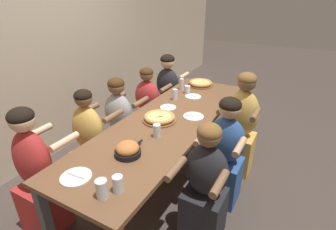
{
  "coord_description": "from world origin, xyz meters",
  "views": [
    {
      "loc": [
        -2.16,
        -1.19,
        2.01
      ],
      "look_at": [
        0.0,
        0.0,
        0.82
      ],
      "focal_mm": 28.0,
      "sensor_mm": 36.0,
      "label": 1
    }
  ],
  "objects_px": {
    "diner_near_midright": "(241,128)",
    "diner_near_center": "(224,156)",
    "empty_plate_c": "(76,177)",
    "drinking_glass_a": "(157,132)",
    "skillet_bowl": "(128,150)",
    "empty_plate_d": "(168,107)",
    "empty_plate_a": "(193,116)",
    "drinking_glass_d": "(175,95)",
    "diner_far_right": "(168,94)",
    "diner_far_midleft": "(91,147)",
    "diner_far_center": "(120,127)",
    "pizza_board_main": "(201,83)",
    "diner_far_left": "(38,178)",
    "cocktail_glass_blue": "(187,90)",
    "diner_near_midleft": "(205,190)",
    "drinking_glass_b": "(102,190)",
    "pizza_board_second": "(159,118)",
    "drinking_glass_e": "(118,185)",
    "drinking_glass_c": "(182,84)",
    "diner_far_midright": "(148,110)",
    "empty_plate_b": "(193,97)"
  },
  "relations": [
    {
      "from": "pizza_board_main",
      "to": "diner_far_left",
      "type": "relative_size",
      "value": 0.28
    },
    {
      "from": "pizza_board_main",
      "to": "diner_near_center",
      "type": "height_order",
      "value": "diner_near_center"
    },
    {
      "from": "diner_far_left",
      "to": "diner_far_center",
      "type": "bearing_deg",
      "value": 90.0
    },
    {
      "from": "empty_plate_c",
      "to": "skillet_bowl",
      "type": "bearing_deg",
      "value": -20.93
    },
    {
      "from": "empty_plate_b",
      "to": "diner_far_center",
      "type": "distance_m",
      "value": 0.99
    },
    {
      "from": "empty_plate_b",
      "to": "pizza_board_main",
      "type": "bearing_deg",
      "value": 10.94
    },
    {
      "from": "drinking_glass_a",
      "to": "drinking_glass_c",
      "type": "bearing_deg",
      "value": 16.25
    },
    {
      "from": "pizza_board_second",
      "to": "drinking_glass_e",
      "type": "xyz_separation_m",
      "value": [
        -1.05,
        -0.3,
        0.02
      ]
    },
    {
      "from": "pizza_board_main",
      "to": "diner_far_midright",
      "type": "bearing_deg",
      "value": 136.43
    },
    {
      "from": "skillet_bowl",
      "to": "empty_plate_d",
      "type": "distance_m",
      "value": 1.01
    },
    {
      "from": "drinking_glass_b",
      "to": "drinking_glass_c",
      "type": "distance_m",
      "value": 2.16
    },
    {
      "from": "empty_plate_c",
      "to": "drinking_glass_a",
      "type": "height_order",
      "value": "drinking_glass_a"
    },
    {
      "from": "drinking_glass_b",
      "to": "drinking_glass_d",
      "type": "bearing_deg",
      "value": 11.85
    },
    {
      "from": "cocktail_glass_blue",
      "to": "drinking_glass_d",
      "type": "height_order",
      "value": "drinking_glass_d"
    },
    {
      "from": "skillet_bowl",
      "to": "empty_plate_a",
      "type": "bearing_deg",
      "value": -11.32
    },
    {
      "from": "pizza_board_main",
      "to": "diner_far_left",
      "type": "height_order",
      "value": "diner_far_left"
    },
    {
      "from": "empty_plate_b",
      "to": "drinking_glass_b",
      "type": "height_order",
      "value": "drinking_glass_b"
    },
    {
      "from": "diner_far_right",
      "to": "diner_far_midleft",
      "type": "bearing_deg",
      "value": -90.0
    },
    {
      "from": "empty_plate_b",
      "to": "empty_plate_d",
      "type": "height_order",
      "value": "same"
    },
    {
      "from": "skillet_bowl",
      "to": "diner_far_right",
      "type": "distance_m",
      "value": 2.03
    },
    {
      "from": "diner_near_midright",
      "to": "diner_near_center",
      "type": "xyz_separation_m",
      "value": [
        -0.58,
        -0.0,
        -0.04
      ]
    },
    {
      "from": "cocktail_glass_blue",
      "to": "diner_far_left",
      "type": "xyz_separation_m",
      "value": [
        -1.94,
        0.49,
        -0.26
      ]
    },
    {
      "from": "pizza_board_main",
      "to": "drinking_glass_e",
      "type": "height_order",
      "value": "drinking_glass_e"
    },
    {
      "from": "empty_plate_d",
      "to": "diner_near_center",
      "type": "xyz_separation_m",
      "value": [
        -0.27,
        -0.78,
        -0.25
      ]
    },
    {
      "from": "drinking_glass_b",
      "to": "empty_plate_a",
      "type": "bearing_deg",
      "value": -1.48
    },
    {
      "from": "pizza_board_main",
      "to": "cocktail_glass_blue",
      "type": "distance_m",
      "value": 0.35
    },
    {
      "from": "pizza_board_second",
      "to": "drinking_glass_c",
      "type": "xyz_separation_m",
      "value": [
        0.97,
        0.22,
        0.03
      ]
    },
    {
      "from": "cocktail_glass_blue",
      "to": "drinking_glass_b",
      "type": "distance_m",
      "value": 2.04
    },
    {
      "from": "empty_plate_a",
      "to": "empty_plate_d",
      "type": "relative_size",
      "value": 1.2
    },
    {
      "from": "pizza_board_main",
      "to": "diner_far_midleft",
      "type": "bearing_deg",
      "value": 162.22
    },
    {
      "from": "pizza_board_second",
      "to": "cocktail_glass_blue",
      "type": "bearing_deg",
      "value": 5.74
    },
    {
      "from": "diner_far_center",
      "to": "diner_near_midleft",
      "type": "bearing_deg",
      "value": -21.76
    },
    {
      "from": "diner_far_midleft",
      "to": "empty_plate_a",
      "type": "bearing_deg",
      "value": 38.96
    },
    {
      "from": "pizza_board_main",
      "to": "skillet_bowl",
      "type": "relative_size",
      "value": 1.08
    },
    {
      "from": "empty_plate_c",
      "to": "drinking_glass_a",
      "type": "relative_size",
      "value": 1.8
    },
    {
      "from": "diner_far_right",
      "to": "diner_near_midright",
      "type": "xyz_separation_m",
      "value": [
        -0.59,
        -1.29,
        0.03
      ]
    },
    {
      "from": "drinking_glass_a",
      "to": "diner_near_midleft",
      "type": "height_order",
      "value": "diner_near_midleft"
    },
    {
      "from": "empty_plate_a",
      "to": "drinking_glass_d",
      "type": "bearing_deg",
      "value": 50.0
    },
    {
      "from": "empty_plate_a",
      "to": "diner_far_right",
      "type": "xyz_separation_m",
      "value": [
        0.98,
        0.86,
        -0.24
      ]
    },
    {
      "from": "skillet_bowl",
      "to": "drinking_glass_e",
      "type": "distance_m",
      "value": 0.43
    },
    {
      "from": "drinking_glass_a",
      "to": "drinking_glass_e",
      "type": "bearing_deg",
      "value": -168.81
    },
    {
      "from": "empty_plate_a",
      "to": "diner_far_midright",
      "type": "relative_size",
      "value": 0.2
    },
    {
      "from": "pizza_board_second",
      "to": "diner_near_center",
      "type": "relative_size",
      "value": 0.31
    },
    {
      "from": "pizza_board_second",
      "to": "diner_far_midright",
      "type": "relative_size",
      "value": 0.32
    },
    {
      "from": "skillet_bowl",
      "to": "diner_far_midleft",
      "type": "relative_size",
      "value": 0.27
    },
    {
      "from": "empty_plate_c",
      "to": "diner_far_center",
      "type": "relative_size",
      "value": 0.2
    },
    {
      "from": "pizza_board_main",
      "to": "cocktail_glass_blue",
      "type": "height_order",
      "value": "cocktail_glass_blue"
    },
    {
      "from": "diner_far_midleft",
      "to": "diner_near_center",
      "type": "bearing_deg",
      "value": 21.06
    },
    {
      "from": "diner_far_left",
      "to": "diner_near_midleft",
      "type": "distance_m",
      "value": 1.42
    },
    {
      "from": "skillet_bowl",
      "to": "diner_far_center",
      "type": "bearing_deg",
      "value": 43.24
    }
  ]
}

